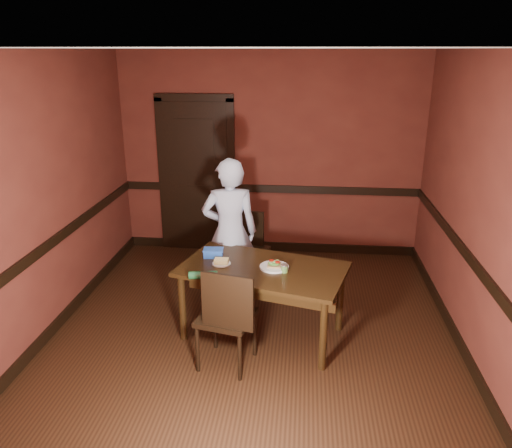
% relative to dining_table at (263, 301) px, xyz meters
% --- Properties ---
extents(floor, '(4.00, 4.50, 0.01)m').
position_rel_dining_table_xyz_m(floor, '(-0.10, -0.03, -0.36)').
color(floor, black).
rests_on(floor, ground).
extents(ceiling, '(4.00, 4.50, 0.01)m').
position_rel_dining_table_xyz_m(ceiling, '(-0.10, -0.03, 2.34)').
color(ceiling, beige).
rests_on(ceiling, ground).
extents(wall_back, '(4.00, 0.02, 2.70)m').
position_rel_dining_table_xyz_m(wall_back, '(-0.10, 2.22, 0.99)').
color(wall_back, '#5A241B').
rests_on(wall_back, ground).
extents(wall_front, '(4.00, 0.02, 2.70)m').
position_rel_dining_table_xyz_m(wall_front, '(-0.10, -2.28, 0.99)').
color(wall_front, '#5A241B').
rests_on(wall_front, ground).
extents(wall_left, '(0.02, 4.50, 2.70)m').
position_rel_dining_table_xyz_m(wall_left, '(-2.10, -0.03, 0.99)').
color(wall_left, '#5A241B').
rests_on(wall_left, ground).
extents(wall_right, '(0.02, 4.50, 2.70)m').
position_rel_dining_table_xyz_m(wall_right, '(1.90, -0.03, 0.99)').
color(wall_right, '#5A241B').
rests_on(wall_right, ground).
extents(dado_back, '(4.00, 0.03, 0.10)m').
position_rel_dining_table_xyz_m(dado_back, '(-0.10, 2.21, 0.54)').
color(dado_back, black).
rests_on(dado_back, ground).
extents(dado_left, '(0.03, 4.50, 0.10)m').
position_rel_dining_table_xyz_m(dado_left, '(-2.08, -0.03, 0.54)').
color(dado_left, black).
rests_on(dado_left, ground).
extents(dado_right, '(0.03, 4.50, 0.10)m').
position_rel_dining_table_xyz_m(dado_right, '(1.89, -0.03, 0.54)').
color(dado_right, black).
rests_on(dado_right, ground).
extents(baseboard_back, '(4.00, 0.03, 0.12)m').
position_rel_dining_table_xyz_m(baseboard_back, '(-0.10, 2.21, -0.30)').
color(baseboard_back, black).
rests_on(baseboard_back, ground).
extents(baseboard_left, '(0.03, 4.50, 0.12)m').
position_rel_dining_table_xyz_m(baseboard_left, '(-2.08, -0.03, -0.30)').
color(baseboard_left, black).
rests_on(baseboard_left, ground).
extents(baseboard_right, '(0.03, 4.50, 0.12)m').
position_rel_dining_table_xyz_m(baseboard_right, '(1.89, -0.03, -0.30)').
color(baseboard_right, black).
rests_on(baseboard_right, ground).
extents(door, '(1.05, 0.07, 2.20)m').
position_rel_dining_table_xyz_m(door, '(-1.10, 2.19, 0.73)').
color(door, black).
rests_on(door, ground).
extents(dining_table, '(1.72, 1.25, 0.73)m').
position_rel_dining_table_xyz_m(dining_table, '(0.00, 0.00, 0.00)').
color(dining_table, black).
rests_on(dining_table, floor).
extents(chair_far, '(0.49, 0.49, 0.86)m').
position_rel_dining_table_xyz_m(chair_far, '(-0.25, 1.14, 0.07)').
color(chair_far, black).
rests_on(chair_far, floor).
extents(chair_near, '(0.54, 0.54, 0.97)m').
position_rel_dining_table_xyz_m(chair_near, '(-0.28, -0.52, 0.12)').
color(chair_near, black).
rests_on(chair_near, floor).
extents(person, '(0.66, 0.49, 1.64)m').
position_rel_dining_table_xyz_m(person, '(-0.41, 0.66, 0.46)').
color(person, silver).
rests_on(person, floor).
extents(sandwich_plate, '(0.28, 0.28, 0.07)m').
position_rel_dining_table_xyz_m(sandwich_plate, '(0.11, 0.00, 0.38)').
color(sandwich_plate, silver).
rests_on(sandwich_plate, dining_table).
extents(sauce_jar, '(0.07, 0.07, 0.08)m').
position_rel_dining_table_xyz_m(sauce_jar, '(0.21, -0.09, 0.40)').
color(sauce_jar, '#54823B').
rests_on(sauce_jar, dining_table).
extents(cheese_saucer, '(0.18, 0.18, 0.06)m').
position_rel_dining_table_xyz_m(cheese_saucer, '(-0.41, 0.04, 0.39)').
color(cheese_saucer, silver).
rests_on(cheese_saucer, dining_table).
extents(food_tub, '(0.21, 0.15, 0.08)m').
position_rel_dining_table_xyz_m(food_tub, '(-0.51, 0.21, 0.41)').
color(food_tub, blue).
rests_on(food_tub, dining_table).
extents(wrapped_veg, '(0.27, 0.11, 0.07)m').
position_rel_dining_table_xyz_m(wrapped_veg, '(-0.52, -0.30, 0.40)').
color(wrapped_veg, '#154221').
rests_on(wrapped_veg, dining_table).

